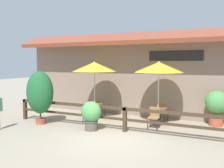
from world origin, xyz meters
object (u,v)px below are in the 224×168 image
object	(u,v)px
dining_table_middle	(158,111)
chair_middle_streetside	(154,116)
patio_umbrella_near	(94,67)
dining_table_near	(95,106)
chair_near_streetside	(90,111)
patio_umbrella_middle	(159,67)
chair_middle_wallside	(162,111)
potted_plant_small_flowering	(216,105)
chair_near_wallside	(99,106)
potted_plant_tall_tropical	(91,114)
potted_plant_broad_leaf	(40,93)

from	to	relation	value
dining_table_middle	chair_middle_streetside	world-z (taller)	chair_middle_streetside
patio_umbrella_near	dining_table_near	size ratio (longest dim) A/B	3.43
chair_near_streetside	dining_table_middle	distance (m)	3.09
patio_umbrella_middle	chair_middle_streetside	xyz separation A→B (m)	(0.00, -0.64, -2.00)
patio_umbrella_near	chair_middle_wallside	bearing A→B (deg)	13.97
chair_near_streetside	potted_plant_small_flowering	size ratio (longest dim) A/B	0.57
chair_near_wallside	potted_plant_tall_tropical	bearing A→B (deg)	126.53
chair_middle_streetside	patio_umbrella_near	bearing A→B (deg)	169.62
chair_near_wallside	patio_umbrella_middle	world-z (taller)	patio_umbrella_middle
patio_umbrella_middle	potted_plant_tall_tropical	xyz separation A→B (m)	(-2.16, -2.04, -1.83)
patio_umbrella_near	potted_plant_tall_tropical	xyz separation A→B (m)	(0.92, -1.92, -1.83)
patio_umbrella_near	chair_near_streetside	distance (m)	2.09
chair_near_wallside	potted_plant_small_flowering	xyz separation A→B (m)	(5.46, 0.35, 0.41)
chair_middle_wallside	potted_plant_tall_tropical	world-z (taller)	potted_plant_tall_tropical
patio_umbrella_near	chair_middle_wallside	world-z (taller)	patio_umbrella_near
patio_umbrella_near	potted_plant_tall_tropical	bearing A→B (deg)	-64.35
chair_middle_wallside	potted_plant_tall_tropical	distance (m)	3.45
chair_middle_wallside	potted_plant_small_flowering	bearing A→B (deg)	-162.91
chair_near_streetside	chair_near_wallside	distance (m)	1.25
patio_umbrella_near	dining_table_near	distance (m)	1.89
chair_near_streetside	dining_table_middle	world-z (taller)	chair_near_streetside
patio_umbrella_near	potted_plant_small_flowering	xyz separation A→B (m)	(5.37, 0.97, -1.59)
dining_table_middle	potted_plant_tall_tropical	bearing A→B (deg)	-136.59
chair_middle_streetside	potted_plant_small_flowering	size ratio (longest dim) A/B	0.57
patio_umbrella_near	potted_plant_tall_tropical	size ratio (longest dim) A/B	2.37
chair_near_wallside	dining_table_middle	world-z (taller)	chair_near_wallside
patio_umbrella_near	chair_near_wallside	bearing A→B (deg)	98.14
chair_middle_wallside	chair_near_streetside	bearing A→B (deg)	36.77
chair_near_wallside	chair_near_streetside	bearing A→B (deg)	112.55
chair_near_streetside	dining_table_middle	xyz separation A→B (m)	(3.00, 0.74, 0.11)
dining_table_middle	patio_umbrella_near	bearing A→B (deg)	-177.72
chair_near_streetside	patio_umbrella_middle	distance (m)	3.68
dining_table_near	potted_plant_small_flowering	distance (m)	5.46
potted_plant_small_flowering	dining_table_middle	bearing A→B (deg)	-159.70
dining_table_middle	potted_plant_tall_tropical	distance (m)	2.97
patio_umbrella_middle	chair_middle_streetside	bearing A→B (deg)	-89.84
chair_near_streetside	chair_middle_streetside	world-z (taller)	same
chair_near_streetside	chair_near_wallside	xyz separation A→B (m)	(-0.17, 1.24, 0.00)
chair_near_wallside	patio_umbrella_middle	distance (m)	3.78
potted_plant_broad_leaf	chair_near_streetside	bearing A→B (deg)	38.52
patio_umbrella_near	potted_plant_tall_tropical	distance (m)	2.81
patio_umbrella_near	potted_plant_broad_leaf	world-z (taller)	patio_umbrella_near
dining_table_near	dining_table_middle	world-z (taller)	same
chair_middle_streetside	potted_plant_tall_tropical	xyz separation A→B (m)	(-2.16, -1.40, 0.16)
dining_table_middle	chair_middle_wallside	xyz separation A→B (m)	(-0.00, 0.64, -0.11)
dining_table_near	chair_middle_wallside	xyz separation A→B (m)	(3.08, 0.77, -0.11)
patio_umbrella_near	dining_table_near	bearing A→B (deg)	180.00
potted_plant_tall_tropical	chair_middle_streetside	bearing A→B (deg)	32.94
patio_umbrella_near	chair_middle_wallside	xyz separation A→B (m)	(3.08, 0.77, -2.00)
dining_table_near	chair_near_streetside	size ratio (longest dim) A/B	0.93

